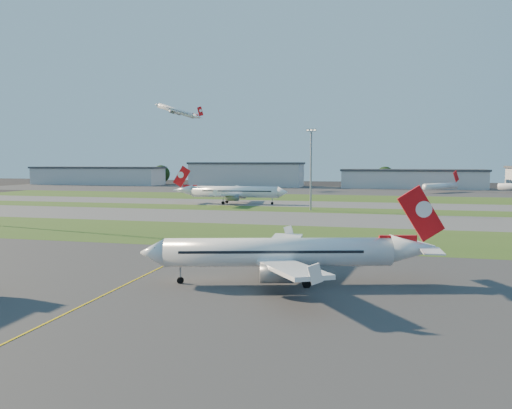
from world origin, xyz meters
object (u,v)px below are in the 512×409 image
(light_mast_centre, at_px, (311,164))
(mini_jet_near, at_px, (441,186))
(airliner_taxiing, at_px, (234,192))
(airliner_parked, at_px, (281,253))

(light_mast_centre, bearing_deg, mini_jet_near, 64.48)
(airliner_taxiing, relative_size, light_mast_centre, 1.55)
(mini_jet_near, xyz_separation_m, light_mast_centre, (-51.69, -108.28, 11.53))
(airliner_parked, height_order, mini_jet_near, airliner_parked)
(mini_jet_near, bearing_deg, airliner_taxiing, 178.42)
(airliner_parked, xyz_separation_m, mini_jet_near, (42.89, 204.36, -0.63))
(airliner_parked, distance_m, mini_jet_near, 208.82)
(airliner_parked, xyz_separation_m, airliner_taxiing, (-39.56, 114.26, 0.47))
(airliner_parked, distance_m, airliner_taxiing, 120.92)
(airliner_taxiing, distance_m, mini_jet_near, 122.14)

